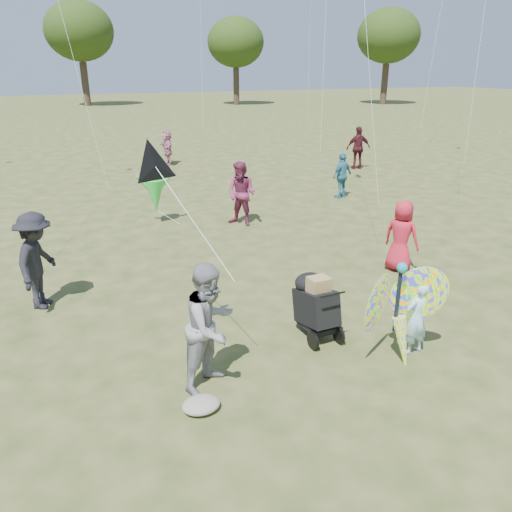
{
  "coord_description": "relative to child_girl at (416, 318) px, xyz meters",
  "views": [
    {
      "loc": [
        -3.44,
        -6.12,
        4.28
      ],
      "look_at": [
        -0.2,
        1.5,
        1.1
      ],
      "focal_mm": 35.0,
      "sensor_mm": 36.0,
      "label": 1
    }
  ],
  "objects": [
    {
      "name": "crowd_h",
      "position": [
        7.68,
        13.06,
        0.31
      ],
      "size": [
        1.14,
        0.64,
        1.83
      ],
      "primitive_type": "imported",
      "rotation": [
        0.0,
        0.0,
        2.95
      ],
      "color": "#45171E",
      "rests_on": "ground"
    },
    {
      "name": "crowd_a",
      "position": [
        1.97,
        2.88,
        0.18
      ],
      "size": [
        0.81,
        0.92,
        1.58
      ],
      "primitive_type": "imported",
      "rotation": [
        0.0,
        0.0,
        2.06
      ],
      "color": "red",
      "rests_on": "ground"
    },
    {
      "name": "grey_bag",
      "position": [
        -3.52,
        -0.06,
        -0.53
      ],
      "size": [
        0.51,
        0.42,
        0.16
      ],
      "primitive_type": "ellipsoid",
      "color": "gray",
      "rests_on": "ground"
    },
    {
      "name": "butterfly_kite",
      "position": [
        -0.39,
        -0.07,
        0.21
      ],
      "size": [
        1.74,
        0.75,
        1.81
      ],
      "color": "#F45426",
      "rests_on": "ground"
    },
    {
      "name": "crowd_c",
      "position": [
        4.29,
        8.96,
        0.16
      ],
      "size": [
        0.97,
        0.65,
        1.53
      ],
      "primitive_type": "imported",
      "rotation": [
        0.0,
        0.0,
        3.48
      ],
      "color": "teal",
      "rests_on": "ground"
    },
    {
      "name": "child_girl",
      "position": [
        0.0,
        0.0,
        0.0
      ],
      "size": [
        0.47,
        0.34,
        1.21
      ],
      "primitive_type": "imported",
      "rotation": [
        0.0,
        0.0,
        3.25
      ],
      "color": "#B4DCFF",
      "rests_on": "ground"
    },
    {
      "name": "crowd_b",
      "position": [
        -5.35,
        4.05,
        0.31
      ],
      "size": [
        1.1,
        1.36,
        1.84
      ],
      "primitive_type": "imported",
      "rotation": [
        0.0,
        0.0,
        1.16
      ],
      "color": "black",
      "rests_on": "ground"
    },
    {
      "name": "delta_kite_rig",
      "position": [
        -3.45,
        2.13,
        2.24
      ],
      "size": [
        1.11,
        1.9,
        1.78
      ],
      "color": "black",
      "rests_on": "ground"
    },
    {
      "name": "tree_line",
      "position": [
        2.13,
        45.76,
        6.25
      ],
      "size": [
        91.78,
        33.6,
        10.79
      ],
      "color": "#3A2D21",
      "rests_on": "ground"
    },
    {
      "name": "adult_man",
      "position": [
        -3.19,
        0.46,
        0.32
      ],
      "size": [
        1.13,
        1.08,
        1.85
      ],
      "primitive_type": "imported",
      "rotation": [
        0.0,
        0.0,
        0.59
      ],
      "color": "gray",
      "rests_on": "ground"
    },
    {
      "name": "crowd_e",
      "position": [
        -0.0,
        7.4,
        0.29
      ],
      "size": [
        1.08,
        1.11,
        1.8
      ],
      "primitive_type": "imported",
      "rotation": [
        0.0,
        0.0,
        5.4
      ],
      "color": "#79284B",
      "rests_on": "ground"
    },
    {
      "name": "alien_kite",
      "position": [
        -2.21,
        8.45,
        0.36
      ],
      "size": [
        1.12,
        0.69,
        1.74
      ],
      "color": "#34DD48",
      "rests_on": "ground"
    },
    {
      "name": "crowd_j",
      "position": [
        0.29,
        17.35,
        0.17
      ],
      "size": [
        0.53,
        1.47,
        1.56
      ],
      "primitive_type": "imported",
      "rotation": [
        0.0,
        0.0,
        4.66
      ],
      "color": "#B56786",
      "rests_on": "ground"
    },
    {
      "name": "jogging_stroller",
      "position": [
        -1.18,
        1.1,
        0.01
      ],
      "size": [
        0.54,
        1.06,
        1.09
      ],
      "rotation": [
        0.0,
        0.0,
        0.04
      ],
      "color": "black",
      "rests_on": "ground"
    },
    {
      "name": "ground",
      "position": [
        -1.54,
        0.77,
        -0.61
      ],
      "size": [
        160.0,
        160.0,
        0.0
      ],
      "primitive_type": "plane",
      "color": "#51592B",
      "rests_on": "ground"
    }
  ]
}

